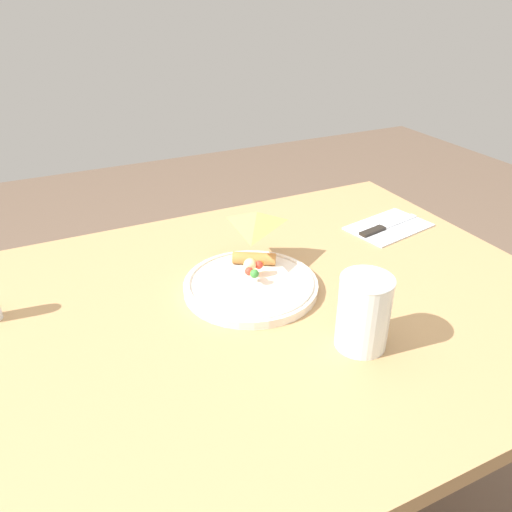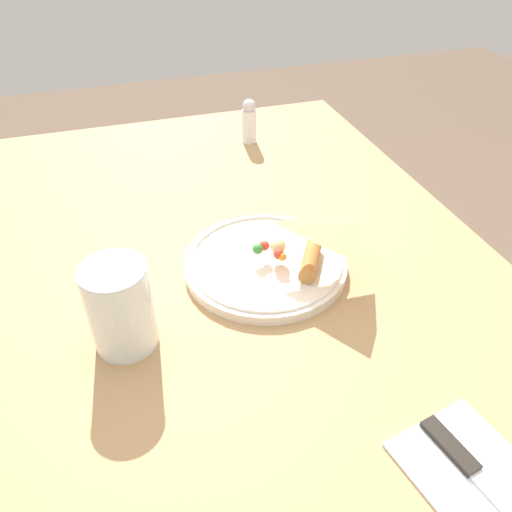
# 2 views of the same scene
# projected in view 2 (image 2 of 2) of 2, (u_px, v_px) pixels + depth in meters

# --- Properties ---
(ground_plane) EXTENTS (6.00, 6.00, 0.00)m
(ground_plane) POSITION_uv_depth(u_px,v_px,m) (238.00, 486.00, 1.22)
(ground_plane) COLOR brown
(dining_table) EXTENTS (1.17, 0.84, 0.71)m
(dining_table) POSITION_uv_depth(u_px,v_px,m) (231.00, 304.00, 0.84)
(dining_table) COLOR #A87F51
(dining_table) RESTS_ON ground_plane
(plate_pizza) EXTENTS (0.25, 0.25, 0.06)m
(plate_pizza) POSITION_uv_depth(u_px,v_px,m) (267.00, 261.00, 0.76)
(plate_pizza) COLOR silver
(plate_pizza) RESTS_ON dining_table
(milk_glass) EXTENTS (0.08, 0.08, 0.12)m
(milk_glass) POSITION_uv_depth(u_px,v_px,m) (120.00, 308.00, 0.62)
(milk_glass) COLOR white
(milk_glass) RESTS_ON dining_table
(napkin_folded) EXTENTS (0.21, 0.15, 0.00)m
(napkin_folded) POSITION_uv_depth(u_px,v_px,m) (492.00, 494.00, 0.49)
(napkin_folded) COLOR silver
(napkin_folded) RESTS_ON dining_table
(butter_knife) EXTENTS (0.19, 0.05, 0.01)m
(butter_knife) POSITION_uv_depth(u_px,v_px,m) (486.00, 484.00, 0.50)
(butter_knife) COLOR black
(butter_knife) RESTS_ON napkin_folded
(salt_shaker) EXTENTS (0.03, 0.03, 0.10)m
(salt_shaker) POSITION_uv_depth(u_px,v_px,m) (249.00, 121.00, 1.09)
(salt_shaker) COLOR white
(salt_shaker) RESTS_ON dining_table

